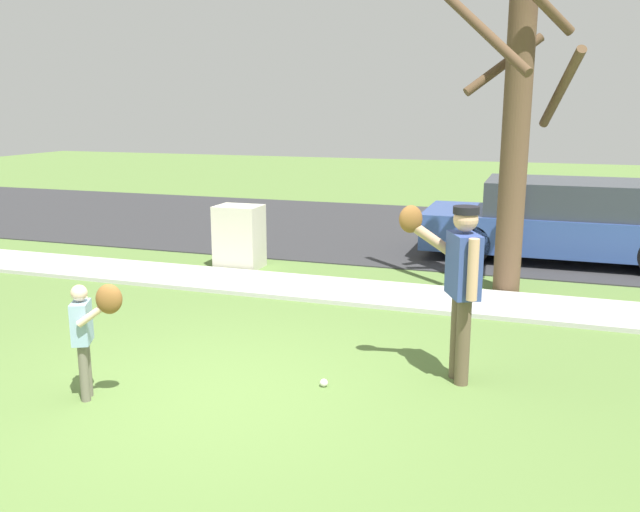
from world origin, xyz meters
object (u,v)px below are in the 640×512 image
object	(u,v)px
person_adult	(458,273)
utility_cabinet	(239,237)
street_tree_near	(516,126)
baseball	(324,383)
person_child	(89,324)
parked_wagon_blue	(562,221)

from	to	relation	value
person_adult	utility_cabinet	distance (m)	5.26
person_adult	street_tree_near	bearing A→B (deg)	-119.99
street_tree_near	baseball	bearing A→B (deg)	-109.70
person_adult	utility_cabinet	size ratio (longest dim) A/B	1.66
person_child	parked_wagon_blue	bearing A→B (deg)	35.74
utility_cabinet	street_tree_near	size ratio (longest dim) A/B	0.24
baseball	street_tree_near	xyz separation A→B (m)	(1.40, 3.92, 2.24)
person_child	street_tree_near	size ratio (longest dim) A/B	0.26
person_child	parked_wagon_blue	xyz separation A→B (m)	(3.98, 7.15, -0.04)
person_child	street_tree_near	bearing A→B (deg)	30.95
utility_cabinet	parked_wagon_blue	bearing A→B (deg)	24.09
person_adult	parked_wagon_blue	distance (m)	5.80
person_adult	baseball	world-z (taller)	person_adult
street_tree_near	parked_wagon_blue	bearing A→B (deg)	72.43
baseball	street_tree_near	world-z (taller)	street_tree_near
parked_wagon_blue	utility_cabinet	bearing A→B (deg)	24.09
baseball	street_tree_near	size ratio (longest dim) A/B	0.02
baseball	utility_cabinet	xyz separation A→B (m)	(-2.76, 4.05, 0.46)
person_child	parked_wagon_blue	size ratio (longest dim) A/B	0.24
parked_wagon_blue	street_tree_near	bearing A→B (deg)	72.43
person_child	utility_cabinet	distance (m)	5.05
street_tree_near	parked_wagon_blue	size ratio (longest dim) A/B	0.94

